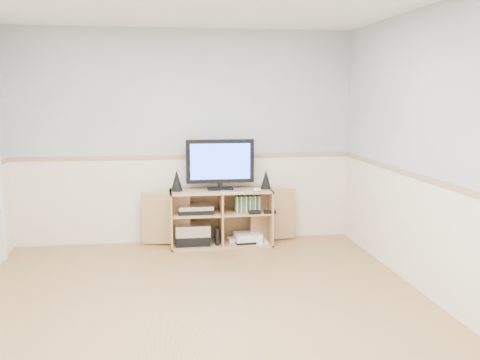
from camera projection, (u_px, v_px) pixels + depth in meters
name	position (u px, v px, depth m)	size (l,w,h in m)	color
room	(190.00, 162.00, 4.21)	(4.04, 4.54, 2.54)	tan
media_cabinet	(220.00, 216.00, 6.30)	(1.83, 0.44, 0.65)	tan
monitor	(220.00, 163.00, 6.19)	(0.79, 0.18, 0.59)	black
speaker_left	(177.00, 180.00, 6.12)	(0.13, 0.13, 0.25)	black
speaker_right	(266.00, 179.00, 6.28)	(0.12, 0.12, 0.23)	black
keyboard	(233.00, 191.00, 6.08)	(0.28, 0.11, 0.01)	silver
mouse	(257.00, 190.00, 6.12)	(0.10, 0.06, 0.04)	white
av_components	(194.00, 227.00, 6.22)	(0.50, 0.30, 0.47)	black
game_consoles	(247.00, 238.00, 6.32)	(0.45, 0.30, 0.11)	white
game_cases	(248.00, 204.00, 6.25)	(0.30, 0.14, 0.19)	#3F8C3F
wall_outlet	(268.00, 190.00, 6.52)	(0.12, 0.03, 0.12)	white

